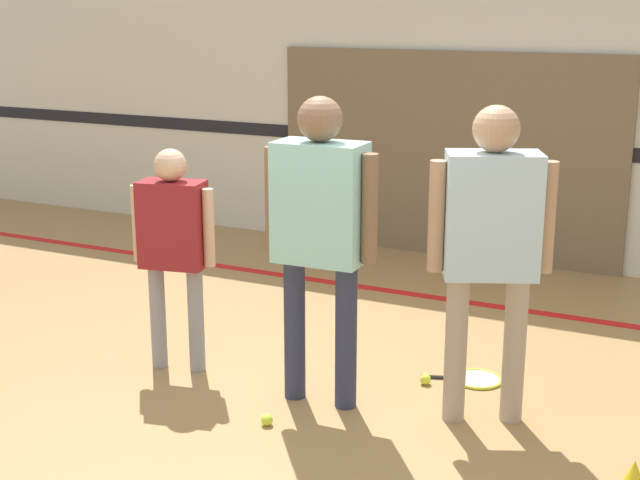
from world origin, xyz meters
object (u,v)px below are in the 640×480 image
at_px(person_instructor, 320,219).
at_px(tennis_ball_near_instructor, 267,420).
at_px(person_student_right, 491,232).
at_px(tennis_ball_by_spare_racket, 425,379).
at_px(racket_spare_on_floor, 475,379).
at_px(person_student_left, 173,236).

bearing_deg(person_instructor, tennis_ball_near_instructor, -109.06).
height_order(person_student_right, tennis_ball_by_spare_racket, person_student_right).
bearing_deg(racket_spare_on_floor, person_student_right, 90.29).
height_order(person_instructor, racket_spare_on_floor, person_instructor).
distance_m(person_instructor, racket_spare_on_floor, 1.46).
distance_m(person_student_right, racket_spare_on_floor, 1.18).
bearing_deg(person_instructor, racket_spare_on_floor, 40.96).
xyz_separation_m(person_student_left, tennis_ball_near_instructor, (0.88, -0.44, -0.83)).
relative_size(person_student_right, tennis_ball_near_instructor, 26.14).
relative_size(person_student_left, tennis_ball_near_instructor, 21.05).
bearing_deg(person_instructor, person_student_left, 175.78).
height_order(person_student_left, tennis_ball_near_instructor, person_student_left).
height_order(person_instructor, person_student_right, person_instructor).
bearing_deg(tennis_ball_near_instructor, tennis_ball_by_spare_racket, 56.14).
xyz_separation_m(person_instructor, tennis_ball_by_spare_racket, (0.47, 0.48, -1.05)).
height_order(person_student_left, racket_spare_on_floor, person_student_left).
relative_size(person_instructor, racket_spare_on_floor, 3.37).
bearing_deg(tennis_ball_by_spare_racket, tennis_ball_near_instructor, -123.86).
distance_m(person_student_left, person_student_right, 1.92).
xyz_separation_m(person_student_right, tennis_ball_by_spare_racket, (-0.43, 0.30, -1.03)).
bearing_deg(tennis_ball_by_spare_racket, person_student_right, -35.03).
relative_size(person_student_right, racket_spare_on_floor, 3.33).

